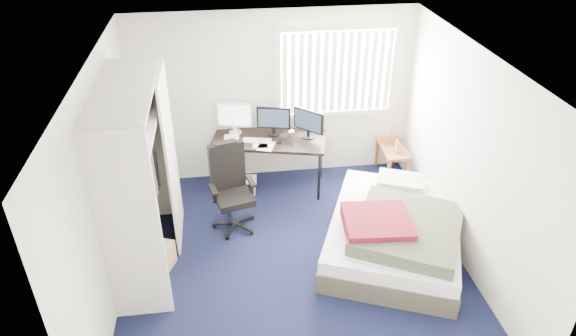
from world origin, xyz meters
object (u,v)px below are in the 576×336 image
(desk, at_px, (270,136))
(nightstand, at_px, (393,151))
(bed, at_px, (395,232))
(office_chair, at_px, (232,195))

(desk, xyz_separation_m, nightstand, (1.85, -0.00, -0.38))
(nightstand, bearing_deg, bed, -106.40)
(desk, distance_m, nightstand, 1.89)
(desk, height_order, office_chair, desk)
(desk, xyz_separation_m, bed, (1.35, -1.71, -0.52))
(desk, relative_size, nightstand, 2.36)
(office_chair, bearing_deg, desk, 56.64)
(desk, xyz_separation_m, office_chair, (-0.59, -0.90, -0.36))
(desk, bearing_deg, bed, -51.87)
(desk, relative_size, bed, 0.69)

